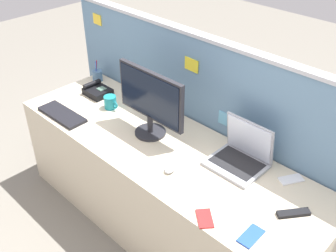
{
  "coord_description": "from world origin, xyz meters",
  "views": [
    {
      "loc": [
        1.45,
        -1.43,
        2.2
      ],
      "look_at": [
        0.0,
        0.05,
        0.83
      ],
      "focal_mm": 42.72,
      "sensor_mm": 36.0,
      "label": 1
    }
  ],
  "objects_px": {
    "cell_phone_white_slab": "(291,179)",
    "coffee_mug": "(110,102)",
    "cell_phone_red_case": "(205,218)",
    "desktop_monitor": "(150,100)",
    "laptop": "(241,154)",
    "tv_remote": "(293,213)",
    "desk_phone": "(97,91)",
    "cell_phone_blue_case": "(251,236)",
    "pen_cup": "(97,75)",
    "computer_mouse_right_hand": "(170,168)",
    "keyboard_main": "(62,115)"
  },
  "relations": [
    {
      "from": "desk_phone",
      "to": "cell_phone_red_case",
      "type": "distance_m",
      "value": 1.48
    },
    {
      "from": "laptop",
      "to": "tv_remote",
      "type": "xyz_separation_m",
      "value": [
        0.44,
        -0.16,
        -0.06
      ]
    },
    {
      "from": "laptop",
      "to": "computer_mouse_right_hand",
      "type": "height_order",
      "value": "laptop"
    },
    {
      "from": "cell_phone_white_slab",
      "to": "tv_remote",
      "type": "xyz_separation_m",
      "value": [
        0.14,
        -0.23,
        0.01
      ]
    },
    {
      "from": "desk_phone",
      "to": "keyboard_main",
      "type": "bearing_deg",
      "value": -78.33
    },
    {
      "from": "cell_phone_red_case",
      "to": "desktop_monitor",
      "type": "bearing_deg",
      "value": 105.51
    },
    {
      "from": "coffee_mug",
      "to": "desktop_monitor",
      "type": "bearing_deg",
      "value": -1.97
    },
    {
      "from": "pen_cup",
      "to": "cell_phone_red_case",
      "type": "xyz_separation_m",
      "value": [
        1.6,
        -0.55,
        -0.04
      ]
    },
    {
      "from": "computer_mouse_right_hand",
      "to": "cell_phone_red_case",
      "type": "bearing_deg",
      "value": -40.58
    },
    {
      "from": "laptop",
      "to": "computer_mouse_right_hand",
      "type": "xyz_separation_m",
      "value": [
        -0.25,
        -0.34,
        -0.05
      ]
    },
    {
      "from": "desktop_monitor",
      "to": "tv_remote",
      "type": "relative_size",
      "value": 3.18
    },
    {
      "from": "pen_cup",
      "to": "cell_phone_blue_case",
      "type": "bearing_deg",
      "value": -14.78
    },
    {
      "from": "desk_phone",
      "to": "cell_phone_blue_case",
      "type": "xyz_separation_m",
      "value": [
        1.65,
        -0.34,
        -0.03
      ]
    },
    {
      "from": "desktop_monitor",
      "to": "computer_mouse_right_hand",
      "type": "height_order",
      "value": "desktop_monitor"
    },
    {
      "from": "cell_phone_blue_case",
      "to": "cell_phone_red_case",
      "type": "bearing_deg",
      "value": -165.01
    },
    {
      "from": "keyboard_main",
      "to": "cell_phone_blue_case",
      "type": "xyz_separation_m",
      "value": [
        1.57,
        0.03,
        -0.01
      ]
    },
    {
      "from": "pen_cup",
      "to": "cell_phone_blue_case",
      "type": "relative_size",
      "value": 1.2
    },
    {
      "from": "desk_phone",
      "to": "tv_remote",
      "type": "height_order",
      "value": "desk_phone"
    },
    {
      "from": "computer_mouse_right_hand",
      "to": "cell_phone_blue_case",
      "type": "relative_size",
      "value": 0.7
    },
    {
      "from": "cell_phone_white_slab",
      "to": "cell_phone_blue_case",
      "type": "xyz_separation_m",
      "value": [
        0.07,
        -0.5,
        0.0
      ]
    },
    {
      "from": "cell_phone_white_slab",
      "to": "coffee_mug",
      "type": "relative_size",
      "value": 1.07
    },
    {
      "from": "desktop_monitor",
      "to": "cell_phone_blue_case",
      "type": "relative_size",
      "value": 3.75
    },
    {
      "from": "cell_phone_white_slab",
      "to": "keyboard_main",
      "type": "bearing_deg",
      "value": -131.5
    },
    {
      "from": "keyboard_main",
      "to": "coffee_mug",
      "type": "height_order",
      "value": "coffee_mug"
    },
    {
      "from": "laptop",
      "to": "pen_cup",
      "type": "height_order",
      "value": "laptop"
    },
    {
      "from": "desk_phone",
      "to": "coffee_mug",
      "type": "relative_size",
      "value": 1.5
    },
    {
      "from": "desktop_monitor",
      "to": "cell_phone_red_case",
      "type": "xyz_separation_m",
      "value": [
        0.74,
        -0.34,
        -0.25
      ]
    },
    {
      "from": "desk_phone",
      "to": "cell_phone_white_slab",
      "type": "height_order",
      "value": "desk_phone"
    },
    {
      "from": "cell_phone_red_case",
      "to": "tv_remote",
      "type": "height_order",
      "value": "tv_remote"
    },
    {
      "from": "desktop_monitor",
      "to": "desk_phone",
      "type": "height_order",
      "value": "desktop_monitor"
    },
    {
      "from": "desk_phone",
      "to": "keyboard_main",
      "type": "distance_m",
      "value": 0.37
    },
    {
      "from": "pen_cup",
      "to": "tv_remote",
      "type": "height_order",
      "value": "pen_cup"
    },
    {
      "from": "desk_phone",
      "to": "cell_phone_white_slab",
      "type": "distance_m",
      "value": 1.58
    },
    {
      "from": "desktop_monitor",
      "to": "keyboard_main",
      "type": "height_order",
      "value": "desktop_monitor"
    },
    {
      "from": "desktop_monitor",
      "to": "coffee_mug",
      "type": "distance_m",
      "value": 0.49
    },
    {
      "from": "pen_cup",
      "to": "cell_phone_red_case",
      "type": "height_order",
      "value": "pen_cup"
    },
    {
      "from": "coffee_mug",
      "to": "keyboard_main",
      "type": "bearing_deg",
      "value": -117.02
    },
    {
      "from": "keyboard_main",
      "to": "cell_phone_red_case",
      "type": "height_order",
      "value": "keyboard_main"
    },
    {
      "from": "cell_phone_blue_case",
      "to": "coffee_mug",
      "type": "relative_size",
      "value": 1.13
    },
    {
      "from": "pen_cup",
      "to": "coffee_mug",
      "type": "distance_m",
      "value": 0.46
    },
    {
      "from": "cell_phone_red_case",
      "to": "coffee_mug",
      "type": "height_order",
      "value": "coffee_mug"
    },
    {
      "from": "cell_phone_red_case",
      "to": "tv_remote",
      "type": "xyz_separation_m",
      "value": [
        0.3,
        0.34,
        0.01
      ]
    },
    {
      "from": "laptop",
      "to": "cell_phone_white_slab",
      "type": "distance_m",
      "value": 0.31
    },
    {
      "from": "desktop_monitor",
      "to": "cell_phone_red_case",
      "type": "distance_m",
      "value": 0.85
    },
    {
      "from": "pen_cup",
      "to": "cell_phone_red_case",
      "type": "distance_m",
      "value": 1.7
    },
    {
      "from": "cell_phone_blue_case",
      "to": "desktop_monitor",
      "type": "bearing_deg",
      "value": 162.78
    },
    {
      "from": "keyboard_main",
      "to": "cell_phone_red_case",
      "type": "xyz_separation_m",
      "value": [
        1.34,
        -0.04,
        -0.01
      ]
    },
    {
      "from": "cell_phone_blue_case",
      "to": "coffee_mug",
      "type": "xyz_separation_m",
      "value": [
        -1.42,
        0.28,
        0.04
      ]
    },
    {
      "from": "cell_phone_blue_case",
      "to": "cell_phone_red_case",
      "type": "xyz_separation_m",
      "value": [
        -0.23,
        -0.07,
        0.0
      ]
    },
    {
      "from": "keyboard_main",
      "to": "tv_remote",
      "type": "height_order",
      "value": "keyboard_main"
    }
  ]
}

